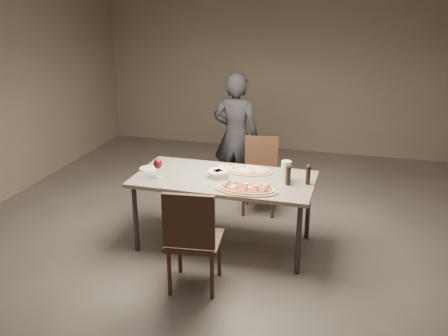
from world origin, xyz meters
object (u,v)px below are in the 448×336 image
(chair_far, at_px, (260,170))
(chair_near, at_px, (192,235))
(dining_table, at_px, (224,183))
(zucchini_pizza, at_px, (247,189))
(diner, at_px, (236,136))
(bread_basket, at_px, (218,173))
(carafe, at_px, (286,171))
(pepper_mill_left, at_px, (308,175))
(ham_pizza, at_px, (247,170))

(chair_far, bearing_deg, chair_near, 77.36)
(dining_table, height_order, zucchini_pizza, zucchini_pizza)
(chair_near, height_order, diner, diner)
(bread_basket, xyz_separation_m, carafe, (0.67, 0.07, 0.06))
(zucchini_pizza, bearing_deg, pepper_mill_left, 11.54)
(pepper_mill_left, bearing_deg, ham_pizza, 164.52)
(dining_table, distance_m, pepper_mill_left, 0.84)
(chair_far, bearing_deg, zucchini_pizza, 88.97)
(ham_pizza, xyz_separation_m, chair_near, (-0.21, -1.13, -0.22))
(zucchini_pizza, bearing_deg, bread_basket, 123.93)
(dining_table, xyz_separation_m, bread_basket, (-0.06, -0.01, 0.10))
(diner, bearing_deg, bread_basket, 98.35)
(dining_table, bearing_deg, diner, 99.41)
(ham_pizza, xyz_separation_m, bread_basket, (-0.24, -0.23, 0.03))
(dining_table, xyz_separation_m, chair_near, (-0.03, -0.90, -0.15))
(ham_pizza, height_order, diner, diner)
(zucchini_pizza, xyz_separation_m, carafe, (0.31, 0.34, 0.09))
(carafe, relative_size, diner, 0.13)
(zucchini_pizza, bearing_deg, dining_table, 118.16)
(zucchini_pizza, relative_size, chair_near, 0.62)
(zucchini_pizza, xyz_separation_m, pepper_mill_left, (0.53, 0.32, 0.08))
(chair_far, bearing_deg, pepper_mill_left, 117.89)
(carafe, height_order, chair_far, carafe)
(pepper_mill_left, bearing_deg, bread_basket, -176.81)
(chair_near, bearing_deg, carafe, 49.94)
(pepper_mill_left, height_order, diner, diner)
(dining_table, height_order, carafe, carafe)
(bread_basket, bearing_deg, chair_far, 77.02)
(chair_far, bearing_deg, carafe, 108.63)
(pepper_mill_left, relative_size, chair_near, 0.21)
(ham_pizza, bearing_deg, bread_basket, -118.83)
(dining_table, relative_size, chair_near, 1.85)
(dining_table, relative_size, chair_far, 2.03)
(pepper_mill_left, bearing_deg, zucchini_pizza, -149.17)
(carafe, bearing_deg, pepper_mill_left, -6.08)
(bread_basket, height_order, pepper_mill_left, pepper_mill_left)
(dining_table, height_order, pepper_mill_left, pepper_mill_left)
(chair_near, xyz_separation_m, chair_far, (0.20, 1.91, -0.05))
(dining_table, relative_size, carafe, 8.74)
(dining_table, distance_m, carafe, 0.64)
(pepper_mill_left, height_order, chair_far, pepper_mill_left)
(carafe, bearing_deg, diner, 123.48)
(bread_basket, xyz_separation_m, chair_near, (0.03, -0.90, -0.25))
(zucchini_pizza, height_order, pepper_mill_left, pepper_mill_left)
(dining_table, relative_size, ham_pizza, 3.33)
(bread_basket, xyz_separation_m, pepper_mill_left, (0.89, 0.05, 0.05))
(chair_near, bearing_deg, diner, 88.20)
(diner, bearing_deg, ham_pizza, 111.51)
(pepper_mill_left, bearing_deg, dining_table, -176.92)
(bread_basket, relative_size, carafe, 1.03)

